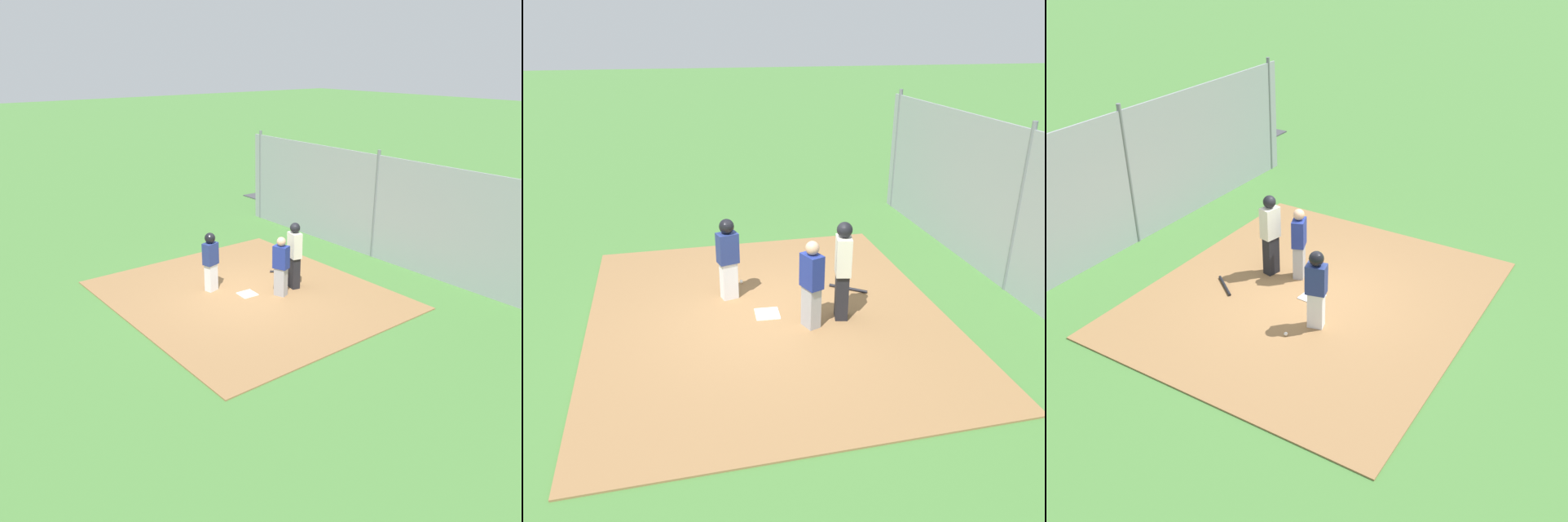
{
  "view_description": "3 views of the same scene",
  "coord_description": "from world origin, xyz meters",
  "views": [
    {
      "loc": [
        -10.81,
        8.03,
        5.98
      ],
      "look_at": [
        0.05,
        -0.49,
        0.84
      ],
      "focal_mm": 38.16,
      "sensor_mm": 36.0,
      "label": 1
    },
    {
      "loc": [
        -8.42,
        1.6,
        4.84
      ],
      "look_at": [
        0.1,
        -0.34,
        1.03
      ],
      "focal_mm": 36.51,
      "sensor_mm": 36.0,
      "label": 2
    },
    {
      "loc": [
        9.33,
        5.61,
        7.02
      ],
      "look_at": [
        -0.1,
        -0.18,
        0.79
      ],
      "focal_mm": 43.06,
      "sensor_mm": 36.0,
      "label": 3
    }
  ],
  "objects": [
    {
      "name": "ground_plane",
      "position": [
        0.0,
        0.0,
        0.0
      ],
      "size": [
        140.0,
        140.0,
        0.0
      ],
      "primitive_type": "plane",
      "color": "#477A38"
    },
    {
      "name": "home_plate",
      "position": [
        0.0,
        0.0,
        0.04
      ],
      "size": [
        0.47,
        0.47,
        0.02
      ],
      "primitive_type": "cube",
      "rotation": [
        0.0,
        0.0,
        -0.07
      ],
      "color": "white",
      "rests_on": "dirt_infield"
    },
    {
      "name": "dirt_infield",
      "position": [
        0.0,
        0.0,
        0.01
      ],
      "size": [
        7.2,
        6.4,
        0.03
      ],
      "primitive_type": "cube",
      "color": "olive",
      "rests_on": "ground_plane"
    },
    {
      "name": "runner",
      "position": [
        0.82,
        0.59,
        0.95
      ],
      "size": [
        0.35,
        0.43,
        1.62
      ],
      "rotation": [
        0.0,
        0.0,
        3.4
      ],
      "color": "silver",
      "rests_on": "dirt_infield"
    },
    {
      "name": "baseball",
      "position": [
        1.4,
        0.27,
        0.07
      ],
      "size": [
        0.07,
        0.07,
        0.07
      ],
      "primitive_type": "sphere",
      "color": "white",
      "rests_on": "dirt_infield"
    },
    {
      "name": "catcher",
      "position": [
        -0.58,
        -0.67,
        0.86
      ],
      "size": [
        0.45,
        0.38,
        1.61
      ],
      "rotation": [
        0.0,
        0.0,
        1.93
      ],
      "color": "#9E9EA3",
      "rests_on": "dirt_infield"
    },
    {
      "name": "baseball_bat",
      "position": [
        0.62,
        -1.79,
        0.06
      ],
      "size": [
        0.52,
        0.67,
        0.06
      ],
      "primitive_type": "cylinder",
      "rotation": [
        0.0,
        1.57,
        4.07
      ],
      "color": "black",
      "rests_on": "dirt_infield"
    },
    {
      "name": "backstop_fence",
      "position": [
        0.0,
        -4.93,
        1.6
      ],
      "size": [
        12.0,
        0.1,
        3.35
      ],
      "color": "#93999E",
      "rests_on": "ground_plane"
    },
    {
      "name": "umpire",
      "position": [
        -0.4,
        -1.28,
        1.0
      ],
      "size": [
        0.43,
        0.34,
        1.83
      ],
      "rotation": [
        0.0,
        0.0,
        1.35
      ],
      "color": "black",
      "rests_on": "dirt_infield"
    }
  ]
}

